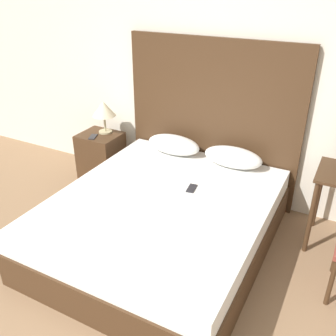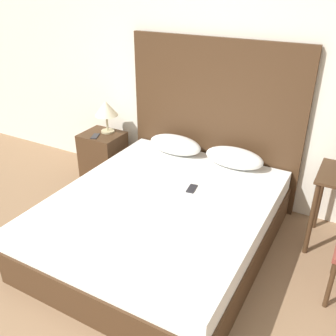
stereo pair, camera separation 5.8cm
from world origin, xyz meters
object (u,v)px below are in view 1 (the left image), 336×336
(phone_on_bed, at_px, (192,188))
(nightstand, at_px, (101,157))
(table_lamp, at_px, (104,110))
(phone_on_nightstand, at_px, (93,137))
(bed, at_px, (163,222))

(phone_on_bed, height_order, nightstand, nightstand)
(phone_on_bed, xyz_separation_m, table_lamp, (-1.39, 0.59, 0.36))
(nightstand, xyz_separation_m, phone_on_nightstand, (-0.01, -0.10, 0.30))
(bed, distance_m, nightstand, 1.48)
(bed, relative_size, phone_on_bed, 13.46)
(bed, xyz_separation_m, table_lamp, (-1.23, 0.86, 0.62))
(nightstand, bearing_deg, phone_on_nightstand, -97.31)
(phone_on_bed, relative_size, phone_on_nightstand, 0.96)
(bed, height_order, table_lamp, table_lamp)
(phone_on_bed, relative_size, nightstand, 0.27)
(bed, bearing_deg, table_lamp, 145.21)
(nightstand, bearing_deg, phone_on_bed, -19.61)
(bed, xyz_separation_m, phone_on_bed, (0.16, 0.27, 0.26))
(nightstand, bearing_deg, bed, -31.53)
(phone_on_nightstand, bearing_deg, nightstand, 82.69)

